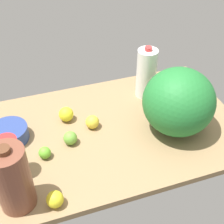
# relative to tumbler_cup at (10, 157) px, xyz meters

# --- Properties ---
(countertop) EXTENTS (1.20, 0.76, 0.03)m
(countertop) POSITION_rel_tumbler_cup_xyz_m (-0.45, -0.12, -0.11)
(countertop) COLOR #8F734E
(countertop) RESTS_ON ground
(tumbler_cup) EXTENTS (0.09, 0.09, 0.18)m
(tumbler_cup) POSITION_rel_tumbler_cup_xyz_m (0.00, 0.00, 0.00)
(tumbler_cup) COLOR beige
(tumbler_cup) RESTS_ON countertop
(watermelon) EXTENTS (0.32, 0.32, 0.30)m
(watermelon) POSITION_rel_tumbler_cup_xyz_m (-0.73, -0.04, 0.06)
(watermelon) COLOR #237732
(watermelon) RESTS_ON countertop
(mixing_bowl) EXTENTS (0.17, 0.17, 0.06)m
(mixing_bowl) POSITION_rel_tumbler_cup_xyz_m (-0.00, -0.20, -0.06)
(mixing_bowl) COLOR navy
(mixing_bowl) RESTS_ON countertop
(chocolate_milk_jug) EXTENTS (0.13, 0.13, 0.28)m
(chocolate_milk_jug) POSITION_rel_tumbler_cup_xyz_m (-0.00, 0.15, 0.04)
(chocolate_milk_jug) COLOR brown
(chocolate_milk_jug) RESTS_ON countertop
(milk_jug) EXTENTS (0.10, 0.10, 0.28)m
(milk_jug) POSITION_rel_tumbler_cup_xyz_m (-0.71, -0.32, 0.04)
(milk_jug) COLOR white
(milk_jug) RESTS_ON countertop
(lemon_far_back) EXTENTS (0.06, 0.06, 0.06)m
(lemon_far_back) POSITION_rel_tumbler_cup_xyz_m (-0.37, -0.16, -0.06)
(lemon_far_back) COLOR yellow
(lemon_far_back) RESTS_ON countertop
(lemon_near_front) EXTENTS (0.07, 0.07, 0.07)m
(lemon_near_front) POSITION_rel_tumbler_cup_xyz_m (-0.27, -0.25, -0.06)
(lemon_near_front) COLOR yellow
(lemon_near_front) RESTS_ON countertop
(lemon_loose) EXTENTS (0.06, 0.06, 0.06)m
(lemon_loose) POSITION_rel_tumbler_cup_xyz_m (-0.13, 0.20, -0.06)
(lemon_loose) COLOR yellow
(lemon_loose) RESTS_ON countertop
(lime_beside_bowl) EXTENTS (0.06, 0.06, 0.06)m
(lime_beside_bowl) POSITION_rel_tumbler_cup_xyz_m (-0.25, -0.09, -0.06)
(lime_beside_bowl) COLOR #6DAC3A
(lime_beside_bowl) RESTS_ON countertop
(lime_by_jug) EXTENTS (0.05, 0.05, 0.05)m
(lime_by_jug) POSITION_rel_tumbler_cup_xyz_m (-0.13, -0.04, -0.07)
(lime_by_jug) COLOR #67BC30
(lime_by_jug) RESTS_ON countertop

